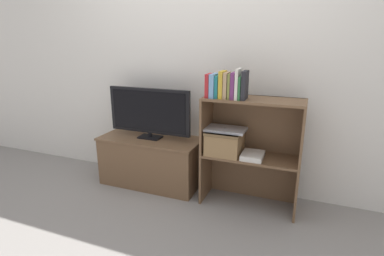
% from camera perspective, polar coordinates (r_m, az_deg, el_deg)
% --- Properties ---
extents(ground_plane, '(16.00, 16.00, 0.00)m').
position_cam_1_polar(ground_plane, '(2.82, -1.30, -13.75)').
color(ground_plane, gray).
extents(wall_back, '(10.00, 0.05, 2.40)m').
position_cam_1_polar(wall_back, '(2.88, 2.18, 12.07)').
color(wall_back, silver).
rests_on(wall_back, ground_plane).
extents(tv_stand, '(1.00, 0.45, 0.49)m').
position_cam_1_polar(tv_stand, '(3.07, -7.77, -6.20)').
color(tv_stand, brown).
rests_on(tv_stand, ground_plane).
extents(tv, '(0.84, 0.14, 0.49)m').
position_cam_1_polar(tv, '(2.91, -8.17, 3.08)').
color(tv, black).
rests_on(tv, tv_stand).
extents(bookshelf_lower_tier, '(0.82, 0.34, 0.46)m').
position_cam_1_polar(bookshelf_lower_tier, '(2.75, 11.13, -8.00)').
color(bookshelf_lower_tier, brown).
rests_on(bookshelf_lower_tier, ground_plane).
extents(bookshelf_upper_tier, '(0.82, 0.34, 0.50)m').
position_cam_1_polar(bookshelf_upper_tier, '(2.59, 11.72, 1.75)').
color(bookshelf_upper_tier, brown).
rests_on(bookshelf_upper_tier, bookshelf_lower_tier).
extents(book_crimson, '(0.03, 0.13, 0.19)m').
position_cam_1_polar(book_crimson, '(2.50, 3.23, 8.10)').
color(book_crimson, '#B22328').
rests_on(book_crimson, bookshelf_upper_tier).
extents(book_skyblue, '(0.04, 0.15, 0.19)m').
position_cam_1_polar(book_skyblue, '(2.49, 4.16, 8.06)').
color(book_skyblue, '#709ECC').
rests_on(book_skyblue, bookshelf_upper_tier).
extents(book_teal, '(0.03, 0.13, 0.18)m').
position_cam_1_polar(book_teal, '(2.48, 4.97, 7.84)').
color(book_teal, '#1E7075').
rests_on(book_teal, bookshelf_upper_tier).
extents(book_mustard, '(0.03, 0.15, 0.22)m').
position_cam_1_polar(book_mustard, '(2.47, 5.82, 8.24)').
color(book_mustard, gold).
rests_on(book_mustard, bookshelf_upper_tier).
extents(book_tan, '(0.03, 0.14, 0.21)m').
position_cam_1_polar(book_tan, '(2.46, 6.61, 8.07)').
color(book_tan, tan).
rests_on(book_tan, bookshelf_upper_tier).
extents(book_olive, '(0.02, 0.13, 0.20)m').
position_cam_1_polar(book_olive, '(2.45, 7.32, 7.93)').
color(book_olive, olive).
rests_on(book_olive, bookshelf_upper_tier).
extents(book_plum, '(0.03, 0.14, 0.21)m').
position_cam_1_polar(book_plum, '(2.44, 7.99, 8.00)').
color(book_plum, '#6B2D66').
rests_on(book_plum, bookshelf_upper_tier).
extents(book_ivory, '(0.02, 0.16, 0.24)m').
position_cam_1_polar(book_ivory, '(2.43, 8.80, 8.29)').
color(book_ivory, silver).
rests_on(book_ivory, bookshelf_upper_tier).
extents(book_forest, '(0.02, 0.15, 0.18)m').
position_cam_1_polar(book_forest, '(2.43, 9.31, 7.57)').
color(book_forest, '#286638').
rests_on(book_forest, bookshelf_upper_tier).
extents(book_charcoal, '(0.03, 0.15, 0.23)m').
position_cam_1_polar(book_charcoal, '(2.42, 10.02, 8.03)').
color(book_charcoal, '#232328').
rests_on(book_charcoal, bookshelf_upper_tier).
extents(storage_basket_left, '(0.30, 0.31, 0.21)m').
position_cam_1_polar(storage_basket_left, '(2.62, 6.29, -2.38)').
color(storage_basket_left, '#937047').
rests_on(storage_basket_left, bookshelf_lower_tier).
extents(laptop, '(0.35, 0.23, 0.02)m').
position_cam_1_polar(laptop, '(2.59, 6.36, -0.22)').
color(laptop, '#BCBCC1').
rests_on(laptop, storage_basket_left).
extents(magazine_stack, '(0.18, 0.22, 0.04)m').
position_cam_1_polar(magazine_stack, '(2.57, 11.47, -5.16)').
color(magazine_stack, silver).
rests_on(magazine_stack, bookshelf_lower_tier).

